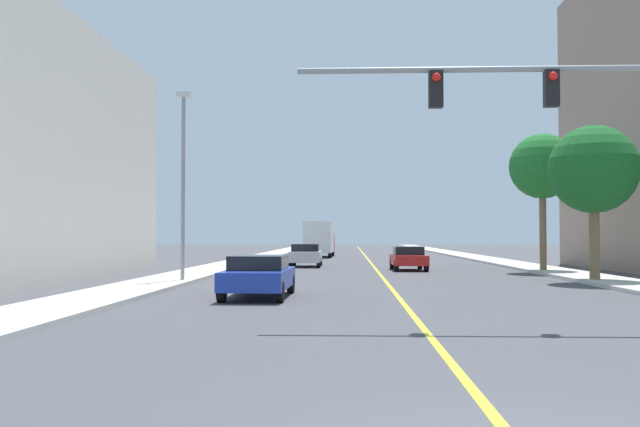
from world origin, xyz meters
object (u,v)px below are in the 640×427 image
(traffic_signal_mast, at_px, (632,117))
(palm_mid, at_px, (593,170))
(palm_far, at_px, (542,167))
(delivery_truck, at_px, (320,239))
(car_silver, at_px, (306,255))
(car_red, at_px, (408,258))
(street_lamp, at_px, (183,175))
(car_blue, at_px, (259,275))

(traffic_signal_mast, xyz_separation_m, palm_mid, (3.90, 13.53, 0.07))
(palm_far, distance_m, delivery_truck, 28.32)
(car_silver, bearing_deg, palm_mid, -47.59)
(delivery_truck, bearing_deg, car_red, -73.86)
(street_lamp, relative_size, palm_mid, 1.21)
(street_lamp, bearing_deg, delivery_truck, 82.81)
(car_silver, bearing_deg, traffic_signal_mast, -72.03)
(palm_mid, bearing_deg, street_lamp, -176.99)
(street_lamp, distance_m, palm_mid, 17.18)
(traffic_signal_mast, height_order, car_blue, traffic_signal_mast)
(street_lamp, relative_size, car_silver, 1.90)
(street_lamp, height_order, car_silver, street_lamp)
(car_silver, bearing_deg, palm_far, -24.89)
(traffic_signal_mast, relative_size, car_blue, 2.52)
(palm_far, bearing_deg, car_blue, -130.85)
(traffic_signal_mast, distance_m, delivery_truck, 47.39)
(traffic_signal_mast, distance_m, car_red, 23.98)
(delivery_truck, bearing_deg, traffic_signal_mast, -77.57)
(traffic_signal_mast, distance_m, street_lamp, 18.31)
(traffic_signal_mast, bearing_deg, palm_far, 79.43)
(palm_mid, bearing_deg, car_red, 124.71)
(palm_mid, height_order, palm_far, palm_far)
(street_lamp, height_order, palm_far, street_lamp)
(car_silver, xyz_separation_m, car_red, (6.08, -4.17, -0.06))
(street_lamp, relative_size, delivery_truck, 1.01)
(palm_mid, xyz_separation_m, delivery_truck, (-12.90, 32.90, -3.03))
(delivery_truck, bearing_deg, palm_mid, -67.13)
(traffic_signal_mast, xyz_separation_m, street_lamp, (-13.26, 12.63, -0.16))
(car_red, bearing_deg, street_lamp, -134.95)
(car_blue, xyz_separation_m, delivery_truck, (0.25, 40.18, 0.97))
(traffic_signal_mast, distance_m, palm_mid, 14.08)
(car_blue, bearing_deg, delivery_truck, 90.44)
(palm_mid, distance_m, car_blue, 15.55)
(palm_mid, relative_size, car_blue, 1.44)
(palm_mid, xyz_separation_m, car_blue, (-13.14, -7.28, -4.00))
(car_red, xyz_separation_m, car_blue, (-6.26, -17.21, 0.02))
(palm_far, height_order, car_silver, palm_far)
(street_lamp, height_order, car_blue, street_lamp)
(traffic_signal_mast, distance_m, palm_far, 22.00)
(traffic_signal_mast, height_order, delivery_truck, traffic_signal_mast)
(car_silver, relative_size, delivery_truck, 0.53)
(car_blue, height_order, delivery_truck, delivery_truck)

